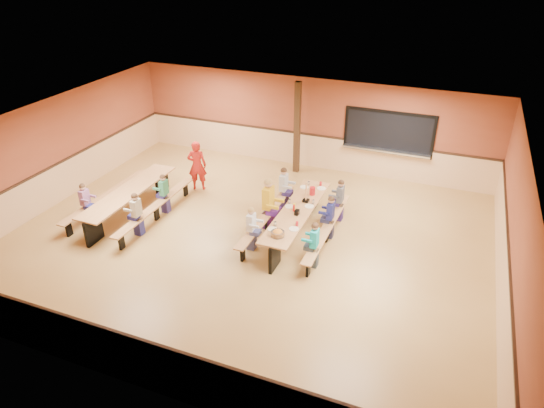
% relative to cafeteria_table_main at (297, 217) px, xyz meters
% --- Properties ---
extents(ground, '(12.00, 12.00, 0.00)m').
position_rel_cafeteria_table_main_xyz_m(ground, '(-1.11, -0.65, -0.53)').
color(ground, olive).
rests_on(ground, ground).
extents(room_envelope, '(12.04, 10.04, 3.02)m').
position_rel_cafeteria_table_main_xyz_m(room_envelope, '(-1.11, -0.65, 0.16)').
color(room_envelope, brown).
rests_on(room_envelope, ground).
extents(kitchen_pass_through, '(2.78, 0.28, 1.38)m').
position_rel_cafeteria_table_main_xyz_m(kitchen_pass_through, '(1.49, 4.31, 0.96)').
color(kitchen_pass_through, black).
rests_on(kitchen_pass_through, ground).
extents(structural_post, '(0.18, 0.18, 3.00)m').
position_rel_cafeteria_table_main_xyz_m(structural_post, '(-1.31, 3.75, 0.97)').
color(structural_post, black).
rests_on(structural_post, ground).
extents(cafeteria_table_main, '(1.91, 3.70, 0.74)m').
position_rel_cafeteria_table_main_xyz_m(cafeteria_table_main, '(0.00, 0.00, 0.00)').
color(cafeteria_table_main, '#B17846').
rests_on(cafeteria_table_main, ground).
extents(cafeteria_table_second, '(1.91, 3.70, 0.74)m').
position_rel_cafeteria_table_main_xyz_m(cafeteria_table_second, '(-4.66, -0.67, 0.00)').
color(cafeteria_table_second, '#B17846').
rests_on(cafeteria_table_second, ground).
extents(seated_child_white_left, '(0.34, 0.28, 1.15)m').
position_rel_cafeteria_table_main_xyz_m(seated_child_white_left, '(-0.82, -1.02, 0.05)').
color(seated_child_white_left, white).
rests_on(seated_child_white_left, ground).
extents(seated_adult_yellow, '(0.47, 0.39, 1.42)m').
position_rel_cafeteria_table_main_xyz_m(seated_adult_yellow, '(-0.82, 0.09, 0.18)').
color(seated_adult_yellow, gold).
rests_on(seated_adult_yellow, ground).
extents(seated_child_grey_left, '(0.38, 0.31, 1.24)m').
position_rel_cafeteria_table_main_xyz_m(seated_child_grey_left, '(-0.82, 1.24, 0.09)').
color(seated_child_grey_left, '#B1B1B1').
rests_on(seated_child_grey_left, ground).
extents(seated_child_teal_right, '(0.35, 0.28, 1.16)m').
position_rel_cafeteria_table_main_xyz_m(seated_child_teal_right, '(0.83, -1.15, 0.06)').
color(seated_child_teal_right, '#15A6AF').
rests_on(seated_child_teal_right, ground).
extents(seated_child_navy_right, '(0.35, 0.29, 1.17)m').
position_rel_cafeteria_table_main_xyz_m(seated_child_navy_right, '(0.83, 0.21, 0.06)').
color(seated_child_navy_right, navy).
rests_on(seated_child_navy_right, ground).
extents(seated_child_char_right, '(0.36, 0.29, 1.19)m').
position_rel_cafeteria_table_main_xyz_m(seated_child_char_right, '(0.83, 1.18, 0.07)').
color(seated_child_char_right, '#4B4D56').
rests_on(seated_child_char_right, ground).
extents(seated_child_purple_sec, '(0.34, 0.28, 1.15)m').
position_rel_cafeteria_table_main_xyz_m(seated_child_purple_sec, '(-5.48, -1.47, 0.05)').
color(seated_child_purple_sec, '#8A547D').
rests_on(seated_child_purple_sec, ground).
extents(seated_child_green_sec, '(0.34, 0.27, 1.14)m').
position_rel_cafeteria_table_main_xyz_m(seated_child_green_sec, '(-3.83, -0.20, 0.04)').
color(seated_child_green_sec, '#327C55').
rests_on(seated_child_green_sec, ground).
extents(seated_child_tan_sec, '(0.36, 0.29, 1.18)m').
position_rel_cafeteria_table_main_xyz_m(seated_child_tan_sec, '(-3.83, -1.48, 0.06)').
color(seated_child_tan_sec, '#B4AB92').
rests_on(seated_child_tan_sec, ground).
extents(standing_woman, '(0.67, 0.55, 1.56)m').
position_rel_cafeteria_table_main_xyz_m(standing_woman, '(-3.69, 1.42, 0.26)').
color(standing_woman, '#A41912').
rests_on(standing_woman, ground).
extents(punch_pitcher, '(0.16, 0.16, 0.22)m').
position_rel_cafeteria_table_main_xyz_m(punch_pitcher, '(0.11, 0.96, 0.32)').
color(punch_pitcher, '#AF171B').
rests_on(punch_pitcher, cafeteria_table_main).
extents(chip_bowl, '(0.32, 0.32, 0.15)m').
position_rel_cafeteria_table_main_xyz_m(chip_bowl, '(-0.02, -1.32, 0.29)').
color(chip_bowl, orange).
rests_on(chip_bowl, cafeteria_table_main).
extents(napkin_dispenser, '(0.10, 0.14, 0.13)m').
position_rel_cafeteria_table_main_xyz_m(napkin_dispenser, '(0.07, -0.22, 0.28)').
color(napkin_dispenser, black).
rests_on(napkin_dispenser, cafeteria_table_main).
extents(condiment_mustard, '(0.06, 0.06, 0.17)m').
position_rel_cafeteria_table_main_xyz_m(condiment_mustard, '(-0.08, 0.01, 0.30)').
color(condiment_mustard, yellow).
rests_on(condiment_mustard, cafeteria_table_main).
extents(condiment_ketchup, '(0.06, 0.06, 0.17)m').
position_rel_cafeteria_table_main_xyz_m(condiment_ketchup, '(-0.06, -0.08, 0.30)').
color(condiment_ketchup, '#B2140F').
rests_on(condiment_ketchup, cafeteria_table_main).
extents(table_paddle, '(0.16, 0.16, 0.56)m').
position_rel_cafeteria_table_main_xyz_m(table_paddle, '(0.07, 0.53, 0.35)').
color(table_paddle, black).
rests_on(table_paddle, cafeteria_table_main).
extents(place_settings, '(0.65, 3.30, 0.11)m').
position_rel_cafeteria_table_main_xyz_m(place_settings, '(0.00, 0.00, 0.27)').
color(place_settings, beige).
rests_on(place_settings, cafeteria_table_main).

